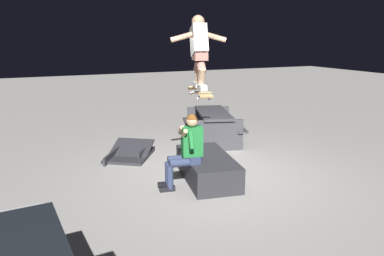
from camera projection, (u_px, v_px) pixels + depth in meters
name	position (u px, v px, depth m)	size (l,w,h in m)	color
ground_plane	(214.00, 176.00, 6.77)	(40.00, 40.00, 0.00)	gray
ledge_box_main	(207.00, 168.00, 6.60)	(1.63, 0.80, 0.44)	#28282D
person_sitting_on_ledge	(186.00, 148.00, 6.13)	(0.60, 0.78, 1.28)	#2D3856
skateboard	(200.00, 93.00, 5.79)	(1.04, 0.43, 0.15)	#AD8451
skater_airborne	(199.00, 49.00, 5.68)	(0.64, 0.88, 1.12)	white
kicker_ramp	(129.00, 154.00, 7.86)	(1.37, 1.31, 0.36)	#28282D
picnic_table_back	(213.00, 122.00, 8.92)	(2.02, 1.79, 0.75)	#38383D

